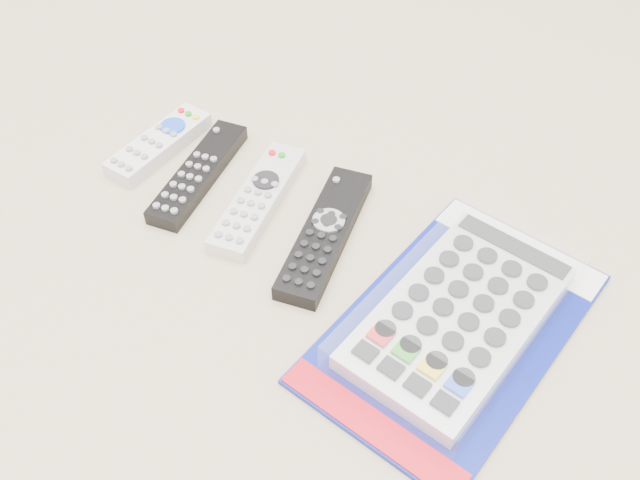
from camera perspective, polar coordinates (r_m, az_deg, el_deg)
The scene contains 5 objects.
remote_small_grey at distance 0.96m, azimuth -12.77°, elevation 7.52°, with size 0.06×0.16×0.02m.
remote_slim_black at distance 0.91m, azimuth -9.71°, elevation 5.28°, with size 0.07×0.20×0.02m.
remote_silver_dvd at distance 0.86m, azimuth -4.97°, elevation 3.30°, with size 0.08×0.20×0.02m.
remote_large_black at distance 0.82m, azimuth 0.41°, elevation 0.50°, with size 0.09×0.21×0.02m.
jumbo_remote_packaged at distance 0.75m, azimuth 11.04°, elevation -5.88°, with size 0.24×0.35×0.04m.
Camera 1 is at (0.35, -0.47, 0.61)m, focal length 40.00 mm.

